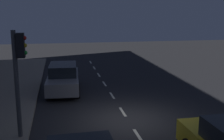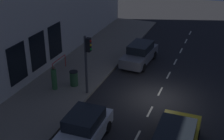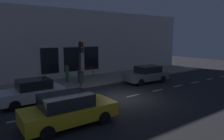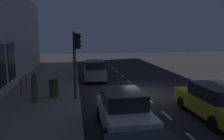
{
  "view_description": "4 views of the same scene",
  "coord_description": "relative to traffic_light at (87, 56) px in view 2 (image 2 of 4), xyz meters",
  "views": [
    {
      "loc": [
        2.8,
        11.0,
        4.59
      ],
      "look_at": [
        0.5,
        -1.04,
        1.99
      ],
      "focal_mm": 45.06,
      "sensor_mm": 36.0,
      "label": 1
    },
    {
      "loc": [
        -3.56,
        16.88,
        9.95
      ],
      "look_at": [
        2.65,
        0.88,
        1.92
      ],
      "focal_mm": 50.26,
      "sensor_mm": 36.0,
      "label": 2
    },
    {
      "loc": [
        -10.91,
        8.55,
        4.25
      ],
      "look_at": [
        0.7,
        0.41,
        1.95
      ],
      "focal_mm": 32.47,
      "sensor_mm": 36.0,
      "label": 3
    },
    {
      "loc": [
        4.29,
        14.38,
        3.9
      ],
      "look_at": [
        1.9,
        -0.4,
        1.52
      ],
      "focal_mm": 37.76,
      "sensor_mm": 36.0,
      "label": 4
    }
  ],
  "objects": [
    {
      "name": "trash_bin",
      "position": [
        1.34,
        -0.62,
        -2.02
      ],
      "size": [
        0.56,
        0.56,
        1.02
      ],
      "color": "#2D5633",
      "rests_on": "sidewalk"
    },
    {
      "name": "lane_centre_line",
      "position": [
        -4.17,
        -2.13,
        -2.68
      ],
      "size": [
        0.12,
        27.2,
        0.01
      ],
      "color": "beige",
      "rests_on": "ground"
    },
    {
      "name": "parked_car_3",
      "position": [
        -1.8,
        4.37,
        -1.89
      ],
      "size": [
        1.93,
        3.89,
        1.58
      ],
      "rotation": [
        0.0,
        0.0,
        0.02
      ],
      "color": "silver",
      "rests_on": "ground"
    },
    {
      "name": "building_facade",
      "position": [
        4.63,
        -1.13,
        0.86
      ],
      "size": [
        0.65,
        32.0,
        7.09
      ],
      "color": "beige",
      "rests_on": "ground"
    },
    {
      "name": "ground_plane",
      "position": [
        -4.17,
        -1.13,
        -2.68
      ],
      "size": [
        60.0,
        60.0,
        0.0
      ],
      "primitive_type": "plane",
      "color": "#232326"
    },
    {
      "name": "parked_car_0",
      "position": [
        -1.56,
        -6.09,
        -1.89
      ],
      "size": [
        1.99,
        4.4,
        1.58
      ],
      "rotation": [
        0.0,
        0.0,
        -0.05
      ],
      "color": "slate",
      "rests_on": "ground"
    },
    {
      "name": "pedestrian_0",
      "position": [
        2.28,
        0.3,
        -1.79
      ],
      "size": [
        0.49,
        0.49,
        1.61
      ],
      "rotation": [
        0.0,
        0.0,
        3.95
      ],
      "color": "#336B38",
      "rests_on": "sidewalk"
    },
    {
      "name": "sidewalk",
      "position": [
        2.08,
        -1.13,
        -2.61
      ],
      "size": [
        4.5,
        32.0,
        0.15
      ],
      "color": "gray",
      "rests_on": "ground"
    },
    {
      "name": "red_railing",
      "position": [
        3.36,
        -2.2,
        -1.82
      ],
      "size": [
        0.05,
        1.85,
        0.97
      ],
      "color": "red",
      "rests_on": "sidewalk"
    },
    {
      "name": "traffic_light",
      "position": [
        0.0,
        0.0,
        0.0
      ],
      "size": [
        0.5,
        0.32,
        3.8
      ],
      "color": "#424244",
      "rests_on": "sidewalk"
    }
  ]
}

